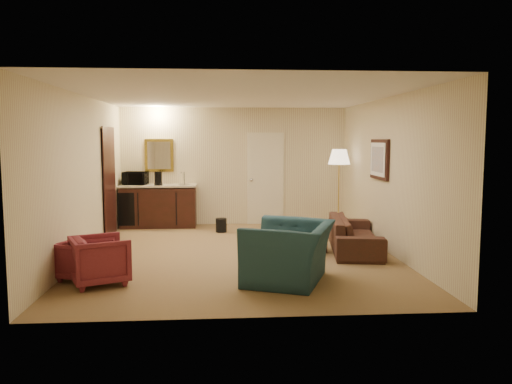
# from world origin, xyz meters

# --- Properties ---
(ground) EXTENTS (6.00, 6.00, 0.00)m
(ground) POSITION_xyz_m (0.00, 0.00, 0.00)
(ground) COLOR olive
(ground) RESTS_ON ground
(room_walls) EXTENTS (5.02, 6.01, 2.61)m
(room_walls) POSITION_xyz_m (-0.10, 0.77, 1.72)
(room_walls) COLOR beige
(room_walls) RESTS_ON ground
(wetbar_cabinet) EXTENTS (1.64, 0.58, 0.92)m
(wetbar_cabinet) POSITION_xyz_m (-1.65, 2.72, 0.46)
(wetbar_cabinet) COLOR #341510
(wetbar_cabinet) RESTS_ON ground
(sofa) EXTENTS (0.86, 2.03, 0.77)m
(sofa) POSITION_xyz_m (1.97, 0.11, 0.38)
(sofa) COLOR black
(sofa) RESTS_ON ground
(teal_armchair) EXTENTS (1.18, 1.42, 1.06)m
(teal_armchair) POSITION_xyz_m (0.59, -1.66, 0.53)
(teal_armchair) COLOR #1D3F49
(teal_armchair) RESTS_ON ground
(rose_chair_near) EXTENTS (0.72, 0.74, 0.60)m
(rose_chair_near) POSITION_xyz_m (-2.15, -1.38, 0.30)
(rose_chair_near) COLOR maroon
(rose_chair_near) RESTS_ON ground
(rose_chair_far) EXTENTS (0.86, 0.89, 0.70)m
(rose_chair_far) POSITION_xyz_m (-1.90, -1.60, 0.35)
(rose_chair_far) COLOR maroon
(rose_chair_far) RESTS_ON ground
(coffee_table) EXTENTS (0.94, 0.80, 0.46)m
(coffee_table) POSITION_xyz_m (1.15, 0.03, 0.23)
(coffee_table) COLOR black
(coffee_table) RESTS_ON ground
(floor_lamp) EXTENTS (0.58, 0.58, 1.71)m
(floor_lamp) POSITION_xyz_m (2.15, 2.04, 0.85)
(floor_lamp) COLOR gold
(floor_lamp) RESTS_ON ground
(waste_bin) EXTENTS (0.26, 0.26, 0.28)m
(waste_bin) POSITION_xyz_m (-0.30, 2.00, 0.14)
(waste_bin) COLOR black
(waste_bin) RESTS_ON ground
(microwave) EXTENTS (0.54, 0.36, 0.34)m
(microwave) POSITION_xyz_m (-2.15, 2.79, 1.09)
(microwave) COLOR black
(microwave) RESTS_ON wetbar_cabinet
(coffee_maker) EXTENTS (0.19, 0.19, 0.29)m
(coffee_maker) POSITION_xyz_m (-1.63, 2.61, 1.07)
(coffee_maker) COLOR black
(coffee_maker) RESTS_ON wetbar_cabinet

